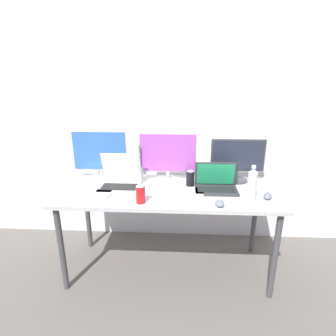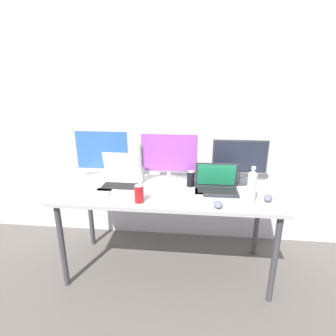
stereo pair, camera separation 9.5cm
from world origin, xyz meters
name	(u,v)px [view 2 (the right image)]	position (x,y,z in m)	size (l,w,h in m)	color
ground_plane	(168,267)	(0.00, 0.00, 0.00)	(16.00, 16.00, 0.00)	#5B5651
wall_back	(174,110)	(0.00, 0.59, 1.30)	(7.00, 0.08, 2.60)	silver
work_desk	(168,197)	(0.00, 0.00, 0.67)	(1.69, 0.68, 0.74)	#424247
monitor_left	(102,153)	(-0.60, 0.24, 0.96)	(0.48, 0.20, 0.42)	silver
monitor_center	(169,156)	(-0.01, 0.21, 0.95)	(0.49, 0.22, 0.42)	silver
monitor_right	(239,160)	(0.57, 0.23, 0.94)	(0.45, 0.19, 0.36)	#38383D
laptop_silver	(121,179)	(-0.39, 0.04, 0.80)	(0.32, 0.26, 0.27)	silver
laptop_secondary	(216,185)	(0.38, 0.01, 0.79)	(0.33, 0.21, 0.22)	#2D2D33
keyboard_main	(180,191)	(0.10, -0.05, 0.75)	(0.36, 0.14, 0.02)	#B2B2B7
keyboard_aux	(83,192)	(-0.64, -0.13, 0.75)	(0.43, 0.14, 0.02)	white
mouse_by_keyboard	(268,198)	(0.74, -0.13, 0.76)	(0.06, 0.11, 0.04)	slate
mouse_by_laptop	(218,204)	(0.37, -0.27, 0.76)	(0.06, 0.10, 0.04)	slate
water_bottle	(252,186)	(0.60, -0.17, 0.86)	(0.06, 0.06, 0.26)	silver
soda_can_near_keyboard	(191,179)	(0.18, 0.10, 0.80)	(0.07, 0.07, 0.13)	black
soda_can_by_laptop	(139,194)	(-0.18, -0.25, 0.80)	(0.07, 0.07, 0.13)	red
bamboo_vase	(141,173)	(-0.25, 0.17, 0.81)	(0.06, 0.06, 0.32)	#B2D1B7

